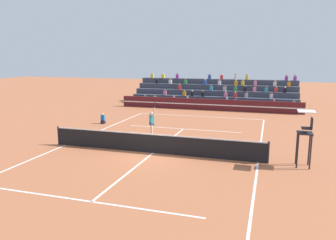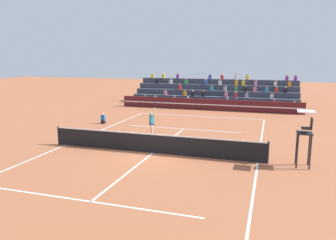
{
  "view_description": "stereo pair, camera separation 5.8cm",
  "coord_description": "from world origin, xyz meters",
  "px_view_note": "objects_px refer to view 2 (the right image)",
  "views": [
    {
      "loc": [
        5.88,
        -16.05,
        5.05
      ],
      "look_at": [
        -0.36,
        3.87,
        1.1
      ],
      "focal_mm": 35.0,
      "sensor_mm": 36.0,
      "label": 1
    },
    {
      "loc": [
        5.94,
        -16.03,
        5.05
      ],
      "look_at": [
        -0.36,
        3.87,
        1.1
      ],
      "focal_mm": 35.0,
      "sensor_mm": 36.0,
      "label": 2
    }
  ],
  "objects_px": {
    "umpire_chair": "(306,131)",
    "tennis_player": "(152,123)",
    "tennis_ball": "(140,133)",
    "ball_kid_courtside": "(103,119)"
  },
  "relations": [
    {
      "from": "ball_kid_courtside",
      "to": "tennis_ball",
      "type": "relative_size",
      "value": 12.43
    },
    {
      "from": "umpire_chair",
      "to": "tennis_player",
      "type": "distance_m",
      "value": 9.32
    },
    {
      "from": "umpire_chair",
      "to": "tennis_player",
      "type": "height_order",
      "value": "umpire_chair"
    },
    {
      "from": "tennis_ball",
      "to": "tennis_player",
      "type": "bearing_deg",
      "value": -38.33
    },
    {
      "from": "ball_kid_courtside",
      "to": "tennis_player",
      "type": "xyz_separation_m",
      "value": [
        5.33,
        -3.37,
        0.66
      ]
    },
    {
      "from": "ball_kid_courtside",
      "to": "tennis_player",
      "type": "relative_size",
      "value": 0.34
    },
    {
      "from": "tennis_player",
      "to": "tennis_ball",
      "type": "relative_size",
      "value": 36.49
    },
    {
      "from": "umpire_chair",
      "to": "ball_kid_courtside",
      "type": "xyz_separation_m",
      "value": [
        -14.09,
        6.47,
        -1.39
      ]
    },
    {
      "from": "umpire_chair",
      "to": "tennis_player",
      "type": "bearing_deg",
      "value": 160.56
    },
    {
      "from": "tennis_player",
      "to": "tennis_ball",
      "type": "distance_m",
      "value": 1.8
    }
  ]
}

